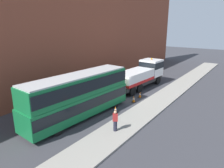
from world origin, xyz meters
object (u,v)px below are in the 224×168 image
at_px(recovery_tow_truck, 141,74).
at_px(traffic_cone_near_truck, 140,95).
at_px(pedestrian_onlooker, 115,121).
at_px(double_decker_bus, 79,94).
at_px(traffic_cone_near_bus, 115,110).
at_px(traffic_cone_midway, 134,99).

relative_size(recovery_tow_truck, traffic_cone_near_truck, 14.18).
distance_m(pedestrian_onlooker, traffic_cone_near_truck, 8.73).
xyz_separation_m(double_decker_bus, traffic_cone_near_truck, (7.96, -1.97, -1.89)).
relative_size(double_decker_bus, pedestrian_onlooker, 6.52).
bearing_deg(traffic_cone_near_bus, double_decker_bus, 140.05).
bearing_deg(traffic_cone_midway, traffic_cone_near_bus, -179.42).
bearing_deg(traffic_cone_near_truck, traffic_cone_near_bus, -177.77).
relative_size(double_decker_bus, traffic_cone_near_truck, 15.48).
height_order(double_decker_bus, pedestrian_onlooker, double_decker_bus).
bearing_deg(recovery_tow_truck, traffic_cone_near_bus, -163.47).
xyz_separation_m(double_decker_bus, pedestrian_onlooker, (-0.44, -4.27, -1.25)).
distance_m(recovery_tow_truck, traffic_cone_midway, 6.17).
relative_size(pedestrian_onlooker, traffic_cone_midway, 2.38).
bearing_deg(traffic_cone_midway, traffic_cone_near_truck, 5.57).
bearing_deg(traffic_cone_near_truck, double_decker_bus, 166.07).
distance_m(double_decker_bus, traffic_cone_midway, 6.82).
relative_size(recovery_tow_truck, double_decker_bus, 0.92).
height_order(double_decker_bus, traffic_cone_near_bus, double_decker_bus).
distance_m(recovery_tow_truck, double_decker_bus, 11.82).
bearing_deg(traffic_cone_near_bus, traffic_cone_midway, 0.58).
xyz_separation_m(traffic_cone_near_bus, traffic_cone_midway, (3.59, 0.04, 0.00)).
bearing_deg(double_decker_bus, traffic_cone_near_bus, -36.58).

